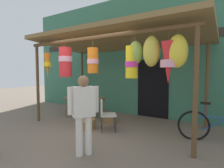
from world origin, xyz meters
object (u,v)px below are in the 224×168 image
at_px(wicker_basket_spare, 110,119).
at_px(parked_bicycle, 219,127).
at_px(flower_heap_on_table, 86,95).
at_px(vendor_in_orange, 84,109).
at_px(display_table, 84,99).
at_px(folding_chair, 105,112).
at_px(wicker_basket_by_table, 86,124).

distance_m(wicker_basket_spare, parked_bicycle, 2.91).
relative_size(flower_heap_on_table, wicker_basket_spare, 1.89).
xyz_separation_m(flower_heap_on_table, parked_bicycle, (3.91, -0.02, -0.43)).
xyz_separation_m(parked_bicycle, vendor_in_orange, (-2.12, -2.12, 0.54)).
xyz_separation_m(display_table, folding_chair, (1.42, -0.77, -0.13)).
relative_size(display_table, flower_heap_on_table, 1.63).
bearing_deg(wicker_basket_by_table, wicker_basket_spare, 74.10).
bearing_deg(flower_heap_on_table, wicker_basket_spare, -3.47).
distance_m(wicker_basket_by_table, wicker_basket_spare, 0.88).
height_order(wicker_basket_spare, vendor_in_orange, vendor_in_orange).
distance_m(flower_heap_on_table, wicker_basket_spare, 1.20).
height_order(display_table, wicker_basket_by_table, display_table).
bearing_deg(wicker_basket_spare, parked_bicycle, 0.85).
relative_size(flower_heap_on_table, vendor_in_orange, 0.50).
bearing_deg(parked_bicycle, vendor_in_orange, -135.10).
relative_size(display_table, folding_chair, 1.48).
height_order(flower_heap_on_table, wicker_basket_spare, flower_heap_on_table).
bearing_deg(folding_chair, parked_bicycle, 16.53).
height_order(flower_heap_on_table, parked_bicycle, parked_bicycle).
xyz_separation_m(display_table, vendor_in_orange, (1.87, -2.13, 0.25)).
height_order(display_table, folding_chair, folding_chair).
bearing_deg(wicker_basket_spare, wicker_basket_by_table, -105.90).
bearing_deg(folding_chair, wicker_basket_by_table, -168.03).
distance_m(folding_chair, wicker_basket_spare, 0.88).
bearing_deg(vendor_in_orange, parked_bicycle, 44.90).
distance_m(flower_heap_on_table, parked_bicycle, 3.93).
relative_size(display_table, vendor_in_orange, 0.82).
distance_m(display_table, parked_bicycle, 4.00).
bearing_deg(vendor_in_orange, wicker_basket_by_table, 129.66).
height_order(wicker_basket_by_table, vendor_in_orange, vendor_in_orange).
distance_m(flower_heap_on_table, vendor_in_orange, 2.79).
bearing_deg(vendor_in_orange, folding_chair, 108.32).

